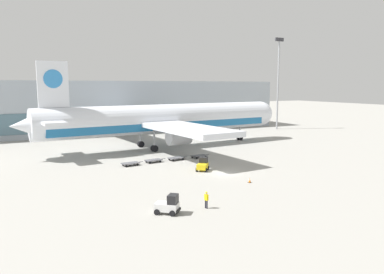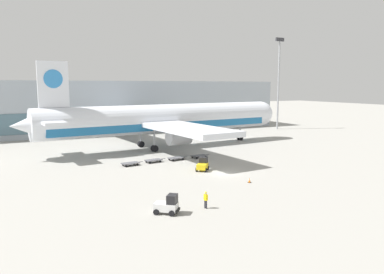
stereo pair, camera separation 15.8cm
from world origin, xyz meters
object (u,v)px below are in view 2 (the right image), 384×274
at_px(baggage_dolly_trail, 199,156).
at_px(baggage_tug_foreground, 203,165).
at_px(baggage_dolly_lead, 130,163).
at_px(light_mast, 279,78).
at_px(ground_crew_near, 206,198).
at_px(baggage_dolly_third, 176,158).
at_px(baggage_tug_mid, 168,205).
at_px(traffic_cone_near, 249,180).
at_px(airplane_main, 162,120).
at_px(baggage_dolly_second, 153,160).

bearing_deg(baggage_dolly_trail, baggage_tug_foreground, -122.36).
xyz_separation_m(baggage_dolly_lead, baggage_dolly_trail, (12.92, 0.73, 0.00)).
distance_m(light_mast, ground_crew_near, 77.52).
height_order(baggage_tug_foreground, baggage_dolly_third, baggage_tug_foreground).
height_order(baggage_tug_mid, ground_crew_near, baggage_tug_mid).
xyz_separation_m(baggage_dolly_lead, traffic_cone_near, (10.89, -17.42, -0.08)).
bearing_deg(airplane_main, ground_crew_near, -110.63).
distance_m(baggage_tug_mid, baggage_dolly_lead, 23.96).
relative_size(baggage_dolly_lead, baggage_dolly_second, 1.00).
bearing_deg(baggage_dolly_second, baggage_tug_foreground, -70.93).
relative_size(ground_crew_near, traffic_cone_near, 2.83).
bearing_deg(baggage_tug_foreground, ground_crew_near, -166.32).
bearing_deg(light_mast, baggage_dolly_trail, -145.13).
bearing_deg(traffic_cone_near, baggage_dolly_trail, 83.62).
distance_m(baggage_dolly_second, ground_crew_near, 25.00).
distance_m(baggage_tug_foreground, baggage_tug_mid, 19.71).
xyz_separation_m(baggage_tug_mid, baggage_dolly_third, (12.06, 24.41, -0.49)).
relative_size(light_mast, baggage_dolly_third, 7.01).
bearing_deg(baggage_dolly_lead, baggage_tug_mid, -106.20).
relative_size(baggage_dolly_second, baggage_dolly_third, 1.00).
xyz_separation_m(light_mast, baggage_dolly_lead, (-54.61, -29.78, -14.72)).
bearing_deg(baggage_dolly_trail, light_mast, 27.32).
distance_m(baggage_tug_mid, baggage_dolly_second, 25.62).
bearing_deg(baggage_dolly_lead, baggage_dolly_trail, -4.31).
distance_m(airplane_main, baggage_dolly_second, 15.68).
bearing_deg(baggage_tug_foreground, light_mast, -9.16).
bearing_deg(baggage_dolly_second, traffic_cone_near, -77.34).
bearing_deg(baggage_tug_mid, baggage_dolly_lead, 122.21).
bearing_deg(baggage_dolly_trail, airplane_main, 90.17).
distance_m(baggage_dolly_second, baggage_dolly_trail, 8.70).
bearing_deg(baggage_tug_foreground, traffic_cone_near, -125.58).
relative_size(baggage_dolly_trail, traffic_cone_near, 5.86).
bearing_deg(baggage_tug_foreground, baggage_dolly_lead, 87.56).
height_order(baggage_dolly_second, baggage_dolly_third, same).
height_order(baggage_tug_foreground, baggage_dolly_lead, baggage_tug_foreground).
relative_size(baggage_tug_mid, baggage_dolly_trail, 0.74).
height_order(baggage_tug_mid, baggage_dolly_third, baggage_tug_mid).
bearing_deg(baggage_dolly_second, light_mast, 22.44).
relative_size(baggage_tug_foreground, traffic_cone_near, 4.31).
distance_m(baggage_dolly_lead, baggage_dolly_second, 4.28).
bearing_deg(baggage_dolly_second, baggage_dolly_lead, -178.09).
relative_size(light_mast, baggage_dolly_trail, 7.01).
height_order(baggage_dolly_second, ground_crew_near, ground_crew_near).
distance_m(baggage_tug_mid, baggage_dolly_trail, 29.49).
xyz_separation_m(airplane_main, baggage_tug_foreground, (-2.43, -21.98, -4.96)).
height_order(baggage_tug_foreground, ground_crew_near, baggage_tug_foreground).
height_order(airplane_main, baggage_dolly_lead, airplane_main).
distance_m(baggage_dolly_lead, ground_crew_near, 24.04).
bearing_deg(light_mast, ground_crew_near, -135.12).
relative_size(baggage_tug_mid, baggage_dolly_second, 0.74).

